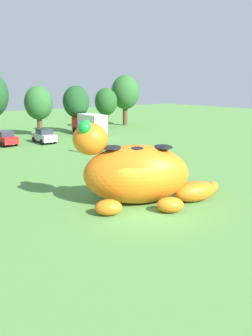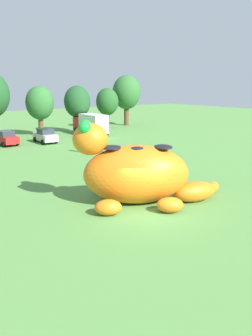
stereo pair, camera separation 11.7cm
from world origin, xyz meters
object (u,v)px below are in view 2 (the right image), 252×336
Objects in this scene: car_red at (5,138)px; box_truck at (91,124)px; car_silver at (45,136)px; giant_inflatable_creature at (136,173)px; spectator_mid_field at (83,145)px.

box_truck reaches higher than car_red.
box_truck is at bearing 16.01° from car_silver.
spectator_mid_field is (5.75, 15.87, -0.99)m from giant_inflatable_creature.
box_truck is (13.38, 26.49, -0.24)m from giant_inflatable_creature.
car_red is (0.93, 25.47, -0.98)m from giant_inflatable_creature.
box_truck is at bearing 54.33° from spectator_mid_field.
box_truck is 13.10m from spectator_mid_field.
car_red is at bearing 163.99° from car_silver.
car_silver is at bearing -163.99° from box_truck.
giant_inflatable_creature is 25.51m from car_red.
box_truck reaches higher than spectator_mid_field.
giant_inflatable_creature is 24.81m from car_silver.
car_red is 0.66× the size of box_truck.
spectator_mid_field is (-7.63, -10.62, -0.75)m from box_truck.
spectator_mid_field is at bearing -87.45° from car_silver.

